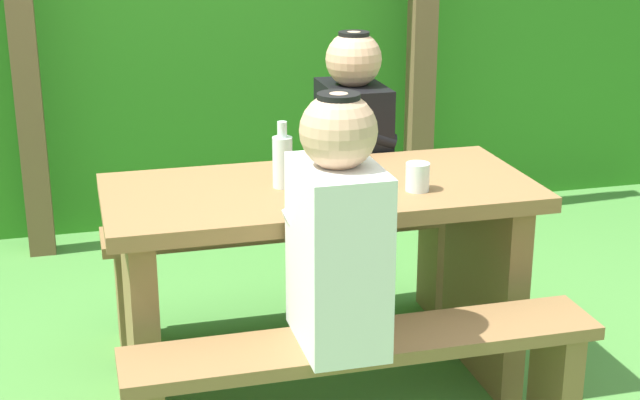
% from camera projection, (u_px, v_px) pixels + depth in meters
% --- Properties ---
extents(ground_plane, '(12.00, 12.00, 0.00)m').
position_uv_depth(ground_plane, '(320.00, 390.00, 3.35)').
color(ground_plane, '#49883B').
extents(hedge_backdrop, '(6.40, 0.88, 1.87)m').
position_uv_depth(hedge_backdrop, '(212.00, 30.00, 5.13)').
color(hedge_backdrop, '#2F7D1F').
rests_on(hedge_backdrop, ground_plane).
extents(pergola_post_left, '(0.12, 0.12, 2.12)m').
position_uv_depth(pergola_post_left, '(22.00, 30.00, 4.26)').
color(pergola_post_left, brown).
rests_on(pergola_post_left, ground_plane).
extents(pergola_post_right, '(0.12, 0.12, 2.12)m').
position_uv_depth(pergola_post_right, '(423.00, 16.00, 4.72)').
color(pergola_post_right, brown).
rests_on(pergola_post_right, ground_plane).
extents(picnic_table, '(1.40, 0.64, 0.75)m').
position_uv_depth(picnic_table, '(320.00, 254.00, 3.19)').
color(picnic_table, olive).
rests_on(picnic_table, ground_plane).
extents(bench_near, '(1.40, 0.24, 0.45)m').
position_uv_depth(bench_near, '(365.00, 377.00, 2.78)').
color(bench_near, olive).
rests_on(bench_near, ground_plane).
extents(bench_far, '(1.40, 0.24, 0.45)m').
position_uv_depth(bench_far, '(287.00, 252.00, 3.71)').
color(bench_far, olive).
rests_on(bench_far, ground_plane).
extents(person_white_shirt, '(0.25, 0.35, 0.72)m').
position_uv_depth(person_white_shirt, '(338.00, 231.00, 2.62)').
color(person_white_shirt, white).
rests_on(person_white_shirt, bench_near).
extents(person_black_coat, '(0.25, 0.35, 0.72)m').
position_uv_depth(person_black_coat, '(353.00, 133.00, 3.63)').
color(person_black_coat, black).
rests_on(person_black_coat, bench_far).
extents(drinking_glass, '(0.08, 0.08, 0.09)m').
position_uv_depth(drinking_glass, '(417.00, 177.00, 3.04)').
color(drinking_glass, silver).
rests_on(drinking_glass, picnic_table).
extents(bottle_left, '(0.06, 0.06, 0.22)m').
position_uv_depth(bottle_left, '(282.00, 160.00, 3.06)').
color(bottle_left, silver).
rests_on(bottle_left, picnic_table).
extents(cell_phone, '(0.11, 0.15, 0.01)m').
position_uv_depth(cell_phone, '(311.00, 189.00, 3.05)').
color(cell_phone, black).
rests_on(cell_phone, picnic_table).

